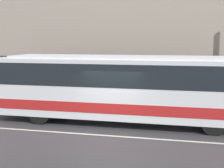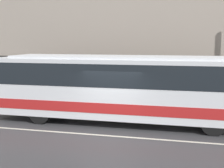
# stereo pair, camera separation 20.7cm
# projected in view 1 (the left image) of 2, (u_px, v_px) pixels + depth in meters

# --- Properties ---
(ground_plane) EXTENTS (60.00, 60.00, 0.00)m
(ground_plane) POSITION_uv_depth(u_px,v_px,m) (107.00, 136.00, 12.46)
(ground_plane) COLOR #38383A
(sidewalk) EXTENTS (60.00, 2.48, 0.13)m
(sidewalk) POSITION_uv_depth(u_px,v_px,m) (129.00, 107.00, 17.51)
(sidewalk) COLOR #A09E99
(sidewalk) RESTS_ON ground_plane
(building_facade) EXTENTS (60.00, 0.35, 12.35)m
(building_facade) POSITION_uv_depth(u_px,v_px,m) (134.00, 2.00, 18.04)
(building_facade) COLOR gray
(building_facade) RESTS_ON ground_plane
(lane_stripe) EXTENTS (54.00, 0.14, 0.01)m
(lane_stripe) POSITION_uv_depth(u_px,v_px,m) (107.00, 136.00, 12.46)
(lane_stripe) COLOR beige
(lane_stripe) RESTS_ON ground_plane
(transit_bus) EXTENTS (11.59, 2.52, 3.09)m
(transit_bus) POSITION_uv_depth(u_px,v_px,m) (118.00, 85.00, 14.30)
(transit_bus) COLOR silver
(transit_bus) RESTS_ON ground_plane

